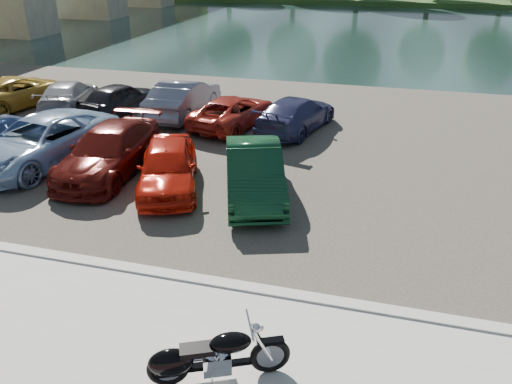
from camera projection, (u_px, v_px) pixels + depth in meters
ground at (217, 360)px, 8.65m from camera, size 200.00×200.00×0.00m
kerb at (248, 289)px, 10.35m from camera, size 60.00×0.30×0.14m
parking_lot at (316, 144)px, 18.18m from camera, size 60.00×18.00×0.04m
river at (367, 30)px, 43.35m from camera, size 120.00×40.00×0.00m
motorcycle at (206, 358)px, 7.95m from camera, size 2.19×1.19×1.05m
car_2 at (41, 141)px, 16.18m from camera, size 3.60×5.90×1.53m
car_3 at (109, 151)px, 15.53m from camera, size 2.28×5.03×1.43m
car_4 at (168, 166)px, 14.49m from camera, size 2.99×4.40×1.39m
car_5 at (254, 172)px, 14.05m from camera, size 2.86×4.68×1.45m
car_6 at (18, 91)px, 22.20m from camera, size 3.32×5.21×1.34m
car_7 at (68, 95)px, 21.70m from camera, size 3.04×4.71×1.27m
car_8 at (120, 98)px, 21.13m from camera, size 2.42×4.20×1.34m
car_9 at (184, 98)px, 20.84m from camera, size 1.74×4.65×1.52m
car_10 at (233, 111)px, 19.66m from camera, size 2.93×4.71×1.22m
car_11 at (296, 114)px, 19.21m from camera, size 2.88×4.80×1.30m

